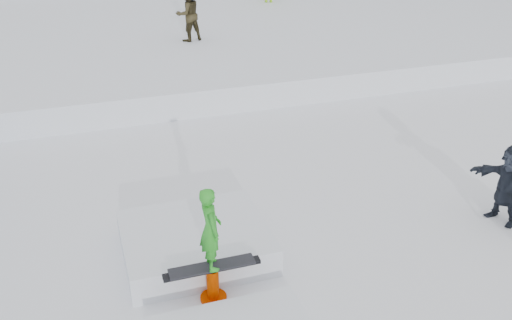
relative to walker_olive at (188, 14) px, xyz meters
name	(u,v)px	position (x,y,z in m)	size (l,w,h in m)	color
ground	(264,267)	(-1.30, -12.23, -1.75)	(120.00, 120.00, 0.00)	white
snow_midrise	(140,29)	(-1.30, 3.77, -1.35)	(50.00, 18.00, 0.80)	white
walker_olive	(188,14)	(0.00, 0.00, 0.00)	(0.92, 0.72, 1.89)	#2F2915
spectator_dark	(508,184)	(3.75, -12.27, -0.91)	(1.55, 0.49, 1.67)	#1C212C
jib_rail_feature	(205,264)	(-2.37, -12.20, -1.44)	(2.60, 4.40, 2.11)	white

